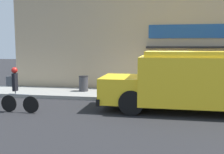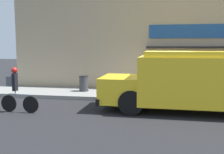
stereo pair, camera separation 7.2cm
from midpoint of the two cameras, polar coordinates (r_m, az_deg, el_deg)
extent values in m
plane|color=#232326|center=(11.35, 10.11, -5.61)|extent=(70.00, 70.00, 0.00)
cube|color=gray|center=(12.52, 10.10, -4.07)|extent=(28.00, 2.41, 0.17)
cube|color=tan|center=(13.70, 10.30, 7.14)|extent=(15.99, 0.18, 5.06)
cube|color=#1E4C93|center=(13.69, 15.98, 9.54)|extent=(3.83, 0.05, 0.68)
cube|color=black|center=(13.31, 16.04, 6.22)|extent=(4.02, 0.76, 0.10)
cube|color=yellow|center=(10.06, 20.11, -0.75)|extent=(4.99, 2.23, 1.72)
cube|color=yellow|center=(10.10, 1.80, -2.53)|extent=(1.46, 2.01, 0.94)
cube|color=yellow|center=(9.99, 20.33, 4.69)|extent=(4.59, 2.05, 0.19)
cube|color=black|center=(10.29, -1.96, -4.46)|extent=(0.15, 2.12, 0.24)
cube|color=red|center=(11.24, 12.15, 0.69)|extent=(0.03, 0.44, 0.44)
cylinder|color=black|center=(11.00, 5.10, -3.59)|extent=(0.88, 0.27, 0.88)
cylinder|color=black|center=(9.20, 3.97, -5.61)|extent=(0.88, 0.27, 0.88)
cylinder|color=black|center=(9.93, -17.45, -5.77)|extent=(0.62, 0.07, 0.62)
cylinder|color=black|center=(10.40, -21.72, -5.38)|extent=(0.62, 0.07, 0.62)
cylinder|color=#999EA3|center=(10.09, -19.72, -3.58)|extent=(0.85, 0.08, 0.04)
cylinder|color=#999EA3|center=(10.17, -20.48, -3.20)|extent=(0.04, 0.04, 0.12)
cube|color=black|center=(10.11, -20.56, -1.07)|extent=(0.13, 0.21, 0.64)
sphere|color=red|center=(10.06, -20.66, 1.39)|extent=(0.22, 0.22, 0.22)
cube|color=#565B60|center=(10.21, -21.46, -0.87)|extent=(0.27, 0.15, 0.36)
cylinder|color=#38383D|center=(13.16, -6.37, -1.51)|extent=(0.46, 0.46, 0.72)
cylinder|color=black|center=(13.12, -6.39, 0.14)|extent=(0.47, 0.47, 0.04)
camera|label=1|loc=(0.04, -90.18, -0.02)|focal=42.00mm
camera|label=2|loc=(0.04, 89.82, 0.02)|focal=42.00mm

